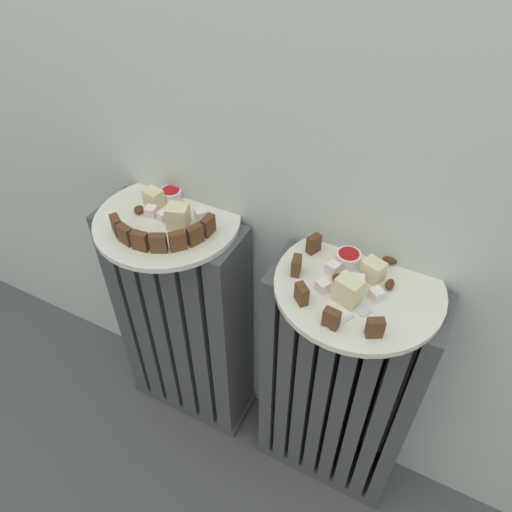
# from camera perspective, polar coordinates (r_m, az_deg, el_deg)

# --- Properties ---
(radiator_left) EXTENTS (0.34, 0.13, 0.66)m
(radiator_left) POSITION_cam_1_polar(r_m,az_deg,el_deg) (1.25, -8.44, -8.14)
(radiator_left) COLOR #47474C
(radiator_left) RESTS_ON ground_plane
(radiator_right) EXTENTS (0.34, 0.13, 0.66)m
(radiator_right) POSITION_cam_1_polar(r_m,az_deg,el_deg) (1.14, 9.50, -15.43)
(radiator_right) COLOR #47474C
(radiator_right) RESTS_ON ground_plane
(plate_left) EXTENTS (0.30, 0.30, 0.01)m
(plate_left) POSITION_cam_1_polar(r_m,az_deg,el_deg) (1.01, -10.37, 4.18)
(plate_left) COLOR silver
(plate_left) RESTS_ON radiator_left
(plate_right) EXTENTS (0.30, 0.30, 0.01)m
(plate_right) POSITION_cam_1_polar(r_m,az_deg,el_deg) (0.87, 11.99, -3.48)
(plate_right) COLOR silver
(plate_right) RESTS_ON radiator_right
(dark_cake_slice_left_0) EXTENTS (0.03, 0.03, 0.04)m
(dark_cake_slice_left_0) POSITION_cam_1_polar(r_m,az_deg,el_deg) (0.98, -16.07, 3.47)
(dark_cake_slice_left_0) COLOR #56351E
(dark_cake_slice_left_0) RESTS_ON plate_left
(dark_cake_slice_left_1) EXTENTS (0.03, 0.02, 0.04)m
(dark_cake_slice_left_1) POSITION_cam_1_polar(r_m,az_deg,el_deg) (0.95, -15.10, 2.44)
(dark_cake_slice_left_1) COLOR #56351E
(dark_cake_slice_left_1) RESTS_ON plate_left
(dark_cake_slice_left_2) EXTENTS (0.03, 0.02, 0.04)m
(dark_cake_slice_left_2) POSITION_cam_1_polar(r_m,az_deg,el_deg) (0.93, -13.48, 1.73)
(dark_cake_slice_left_2) COLOR #56351E
(dark_cake_slice_left_2) RESTS_ON plate_left
(dark_cake_slice_left_3) EXTENTS (0.03, 0.03, 0.04)m
(dark_cake_slice_left_3) POSITION_cam_1_polar(r_m,az_deg,el_deg) (0.92, -11.42, 1.49)
(dark_cake_slice_left_3) COLOR #56351E
(dark_cake_slice_left_3) RESTS_ON plate_left
(dark_cake_slice_left_4) EXTENTS (0.03, 0.03, 0.04)m
(dark_cake_slice_left_4) POSITION_cam_1_polar(r_m,az_deg,el_deg) (0.92, -9.20, 1.75)
(dark_cake_slice_left_4) COLOR #56351E
(dark_cake_slice_left_4) RESTS_ON plate_left
(dark_cake_slice_left_5) EXTENTS (0.03, 0.03, 0.04)m
(dark_cake_slice_left_5) POSITION_cam_1_polar(r_m,az_deg,el_deg) (0.93, -7.18, 2.49)
(dark_cake_slice_left_5) COLOR #56351E
(dark_cake_slice_left_5) RESTS_ON plate_left
(dark_cake_slice_left_6) EXTENTS (0.02, 0.03, 0.04)m
(dark_cake_slice_left_6) POSITION_cam_1_polar(r_m,az_deg,el_deg) (0.94, -5.66, 3.58)
(dark_cake_slice_left_6) COLOR #56351E
(dark_cake_slice_left_6) RESTS_ON plate_left
(marble_cake_slice_left_0) EXTENTS (0.05, 0.05, 0.05)m
(marble_cake_slice_left_0) POSITION_cam_1_polar(r_m,az_deg,el_deg) (0.97, -9.17, 4.63)
(marble_cake_slice_left_0) COLOR beige
(marble_cake_slice_left_0) RESTS_ON plate_left
(marble_cake_slice_left_1) EXTENTS (0.04, 0.04, 0.04)m
(marble_cake_slice_left_1) POSITION_cam_1_polar(r_m,az_deg,el_deg) (1.04, -11.96, 6.74)
(marble_cake_slice_left_1) COLOR beige
(marble_cake_slice_left_1) RESTS_ON plate_left
(turkish_delight_left_0) EXTENTS (0.02, 0.02, 0.02)m
(turkish_delight_left_0) POSITION_cam_1_polar(r_m,az_deg,el_deg) (1.00, -10.88, 4.65)
(turkish_delight_left_0) COLOR white
(turkish_delight_left_0) RESTS_ON plate_left
(turkish_delight_left_1) EXTENTS (0.02, 0.02, 0.02)m
(turkish_delight_left_1) POSITION_cam_1_polar(r_m,az_deg,el_deg) (1.01, -12.24, 5.16)
(turkish_delight_left_1) COLOR white
(turkish_delight_left_1) RESTS_ON plate_left
(turkish_delight_left_2) EXTENTS (0.03, 0.03, 0.02)m
(turkish_delight_left_2) POSITION_cam_1_polar(r_m,az_deg,el_deg) (0.99, -6.51, 4.84)
(turkish_delight_left_2) COLOR white
(turkish_delight_left_2) RESTS_ON plate_left
(medjool_date_left_0) EXTENTS (0.02, 0.03, 0.01)m
(medjool_date_left_0) POSITION_cam_1_polar(r_m,az_deg,el_deg) (1.03, -13.61, 5.33)
(medjool_date_left_0) COLOR #4C2814
(medjool_date_left_0) RESTS_ON plate_left
(medjool_date_left_1) EXTENTS (0.02, 0.03, 0.02)m
(medjool_date_left_1) POSITION_cam_1_polar(r_m,az_deg,el_deg) (1.02, -8.70, 5.94)
(medjool_date_left_1) COLOR #4C2814
(medjool_date_left_1) RESTS_ON plate_left
(jam_bowl_left) EXTENTS (0.05, 0.05, 0.02)m
(jam_bowl_left) POSITION_cam_1_polar(r_m,az_deg,el_deg) (1.05, -9.96, 7.23)
(jam_bowl_left) COLOR white
(jam_bowl_left) RESTS_ON plate_left
(dark_cake_slice_right_0) EXTENTS (0.02, 0.03, 0.04)m
(dark_cake_slice_right_0) POSITION_cam_1_polar(r_m,az_deg,el_deg) (0.91, 6.81, 1.43)
(dark_cake_slice_right_0) COLOR #56351E
(dark_cake_slice_right_0) RESTS_ON plate_right
(dark_cake_slice_right_1) EXTENTS (0.02, 0.03, 0.04)m
(dark_cake_slice_right_1) POSITION_cam_1_polar(r_m,az_deg,el_deg) (0.86, 4.77, -1.13)
(dark_cake_slice_right_1) COLOR #56351E
(dark_cake_slice_right_1) RESTS_ON plate_right
(dark_cake_slice_right_2) EXTENTS (0.03, 0.03, 0.04)m
(dark_cake_slice_right_2) POSITION_cam_1_polar(r_m,az_deg,el_deg) (0.81, 5.39, -4.48)
(dark_cake_slice_right_2) COLOR #56351E
(dark_cake_slice_right_2) RESTS_ON plate_right
(dark_cake_slice_right_3) EXTENTS (0.03, 0.02, 0.04)m
(dark_cake_slice_right_3) POSITION_cam_1_polar(r_m,az_deg,el_deg) (0.78, 8.85, -7.30)
(dark_cake_slice_right_3) COLOR #56351E
(dark_cake_slice_right_3) RESTS_ON plate_right
(dark_cake_slice_right_4) EXTENTS (0.03, 0.03, 0.04)m
(dark_cake_slice_right_4) POSITION_cam_1_polar(r_m,az_deg,el_deg) (0.78, 13.84, -8.20)
(dark_cake_slice_right_4) COLOR #56351E
(dark_cake_slice_right_4) RESTS_ON plate_right
(marble_cake_slice_right_0) EXTENTS (0.05, 0.04, 0.05)m
(marble_cake_slice_right_0) POSITION_cam_1_polar(r_m,az_deg,el_deg) (0.82, 10.79, -4.04)
(marble_cake_slice_right_0) COLOR beige
(marble_cake_slice_right_0) RESTS_ON plate_right
(marble_cake_slice_right_1) EXTENTS (0.04, 0.04, 0.04)m
(marble_cake_slice_right_1) POSITION_cam_1_polar(r_m,az_deg,el_deg) (0.87, 13.61, -1.67)
(marble_cake_slice_right_1) COLOR beige
(marble_cake_slice_right_1) RESTS_ON plate_right
(turkish_delight_right_0) EXTENTS (0.03, 0.03, 0.02)m
(turkish_delight_right_0) POSITION_cam_1_polar(r_m,az_deg,el_deg) (0.88, 9.06, -1.37)
(turkish_delight_right_0) COLOR white
(turkish_delight_right_0) RESTS_ON plate_right
(turkish_delight_right_1) EXTENTS (0.03, 0.03, 0.02)m
(turkish_delight_right_1) POSITION_cam_1_polar(r_m,az_deg,el_deg) (0.84, 13.98, -4.41)
(turkish_delight_right_1) COLOR white
(turkish_delight_right_1) RESTS_ON plate_right
(turkish_delight_right_2) EXTENTS (0.03, 0.03, 0.02)m
(turkish_delight_right_2) POSITION_cam_1_polar(r_m,az_deg,el_deg) (0.86, 11.83, -3.04)
(turkish_delight_right_2) COLOR white
(turkish_delight_right_2) RESTS_ON plate_right
(turkish_delight_right_3) EXTENTS (0.03, 0.03, 0.02)m
(turkish_delight_right_3) POSITION_cam_1_polar(r_m,az_deg,el_deg) (0.84, 7.85, -3.53)
(turkish_delight_right_3) COLOR white
(turkish_delight_right_3) RESTS_ON plate_right
(medjool_date_right_0) EXTENTS (0.03, 0.02, 0.02)m
(medjool_date_right_0) POSITION_cam_1_polar(r_m,az_deg,el_deg) (0.92, 15.50, -0.49)
(medjool_date_right_0) COLOR #4C2814
(medjool_date_right_0) RESTS_ON plate_right
(medjool_date_right_1) EXTENTS (0.02, 0.02, 0.02)m
(medjool_date_right_1) POSITION_cam_1_polar(r_m,az_deg,el_deg) (0.87, 15.47, -3.25)
(medjool_date_right_1) COLOR #4C2814
(medjool_date_right_1) RESTS_ON plate_right
(medjool_date_right_2) EXTENTS (0.03, 0.02, 0.02)m
(medjool_date_right_2) POSITION_cam_1_polar(r_m,az_deg,el_deg) (0.86, 9.79, -2.64)
(medjool_date_right_2) COLOR #4C2814
(medjool_date_right_2) RESTS_ON plate_right
(jam_bowl_right) EXTENTS (0.05, 0.05, 0.02)m
(jam_bowl_right) POSITION_cam_1_polar(r_m,az_deg,el_deg) (0.89, 10.80, -0.22)
(jam_bowl_right) COLOR white
(jam_bowl_right) RESTS_ON plate_right
(fork) EXTENTS (0.06, 0.08, 0.00)m
(fork) POSITION_cam_1_polar(r_m,az_deg,el_deg) (0.81, 11.18, -6.95)
(fork) COLOR silver
(fork) RESTS_ON plate_right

